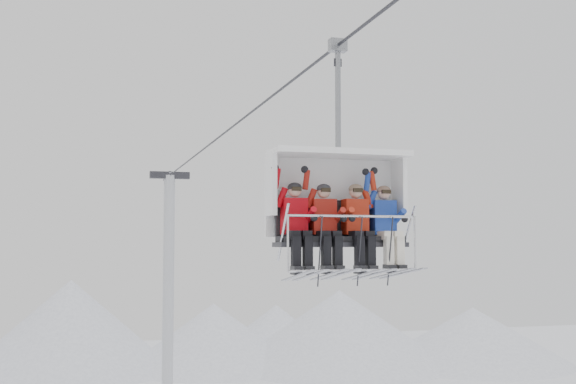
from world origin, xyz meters
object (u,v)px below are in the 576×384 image
object	(u,v)px
skier_far_left	(296,223)
skier_far_right	(386,225)
lift_tower_right	(168,325)
skier_center_left	(325,224)
chairlift_carrier	(336,197)
skier_center_right	(358,224)

from	to	relation	value
skier_far_left	skier_far_right	distance (m)	1.60
lift_tower_right	skier_center_left	xyz separation A→B (m)	(-0.30, -25.33, 4.43)
skier_far_right	lift_tower_right	bearing A→B (deg)	91.80
lift_tower_right	skier_far_right	distance (m)	25.73
skier_far_left	skier_center_left	xyz separation A→B (m)	(0.51, -0.00, -0.00)
chairlift_carrier	skier_center_left	xyz separation A→B (m)	(-0.30, -0.31, -0.47)
skier_far_right	skier_center_right	bearing A→B (deg)	179.73
skier_center_right	skier_far_right	world-z (taller)	skier_center_right
skier_center_left	skier_center_right	bearing A→B (deg)	0.13
skier_center_left	skier_center_right	distance (m)	0.57
lift_tower_right	skier_center_left	distance (m)	25.71
lift_tower_right	skier_far_left	distance (m)	25.72
chairlift_carrier	skier_center_right	xyz separation A→B (m)	(0.28, -0.30, -0.47)
skier_center_right	skier_far_right	xyz separation A→B (m)	(0.52, -0.00, -0.01)
chairlift_carrier	skier_far_left	xyz separation A→B (m)	(-0.81, -0.30, -0.47)
chairlift_carrier	skier_center_right	world-z (taller)	chairlift_carrier
chairlift_carrier	lift_tower_right	bearing A→B (deg)	90.00
lift_tower_right	skier_far_left	world-z (taller)	lift_tower_right
skier_far_left	skier_center_right	world-z (taller)	same
skier_far_right	skier_far_left	bearing A→B (deg)	179.91
skier_center_left	skier_center_right	size ratio (longest dim) A/B	1.00
lift_tower_right	chairlift_carrier	world-z (taller)	lift_tower_right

